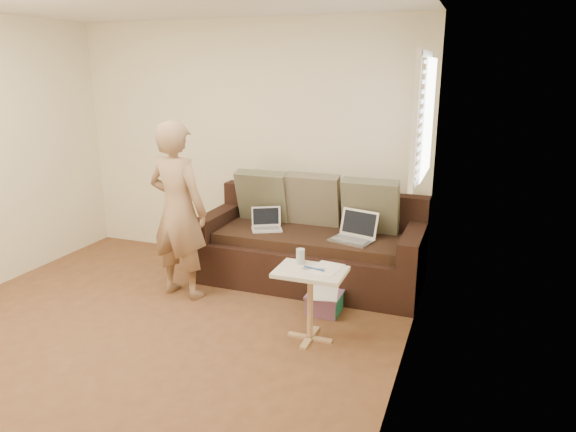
{
  "coord_description": "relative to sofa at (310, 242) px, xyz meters",
  "views": [
    {
      "loc": [
        2.41,
        -2.95,
        2.09
      ],
      "look_at": [
        0.8,
        1.4,
        0.78
      ],
      "focal_mm": 32.6,
      "sensor_mm": 36.0,
      "label": 1
    }
  ],
  "objects": [
    {
      "name": "side_table",
      "position": [
        0.37,
        -1.13,
        -0.13
      ],
      "size": [
        0.54,
        0.38,
        0.59
      ],
      "primitive_type": null,
      "color": "silver",
      "rests_on": "ground"
    },
    {
      "name": "pillow_right",
      "position": [
        0.55,
        0.19,
        0.37
      ],
      "size": [
        0.55,
        0.28,
        0.57
      ],
      "primitive_type": null,
      "rotation": [
        0.26,
        0.0,
        0.0
      ],
      "color": "#575841",
      "rests_on": "sofa"
    },
    {
      "name": "striped_box",
      "position": [
        0.34,
        -0.63,
        -0.33
      ],
      "size": [
        0.3,
        0.3,
        0.19
      ],
      "primitive_type": null,
      "color": "#CD1E82",
      "rests_on": "ground"
    },
    {
      "name": "wall_back",
      "position": [
        -0.9,
        0.48,
        0.87
      ],
      "size": [
        4.0,
        0.0,
        4.0
      ],
      "primitive_type": "plane",
      "rotation": [
        1.57,
        0.0,
        0.0
      ],
      "color": "#F0E8BC",
      "rests_on": "ground"
    },
    {
      "name": "pillow_left",
      "position": [
        -0.6,
        0.22,
        0.37
      ],
      "size": [
        0.55,
        0.29,
        0.57
      ],
      "primitive_type": null,
      "rotation": [
        0.28,
        0.0,
        0.0
      ],
      "color": "#575841",
      "rests_on": "sofa"
    },
    {
      "name": "floor",
      "position": [
        -0.9,
        -1.77,
        -0.42
      ],
      "size": [
        4.5,
        4.5,
        0.0
      ],
      "primitive_type": "plane",
      "color": "brown",
      "rests_on": "ground"
    },
    {
      "name": "wall_right",
      "position": [
        1.1,
        -1.77,
        0.87
      ],
      "size": [
        0.0,
        4.5,
        4.5
      ],
      "primitive_type": "plane",
      "rotation": [
        1.57,
        0.0,
        -1.57
      ],
      "color": "#F0E8BC",
      "rests_on": "ground"
    },
    {
      "name": "laptop_silver",
      "position": [
        0.44,
        -0.12,
        0.1
      ],
      "size": [
        0.44,
        0.37,
        0.26
      ],
      "primitive_type": null,
      "rotation": [
        0.0,
        0.0,
        -0.27
      ],
      "color": "#B7BABC",
      "rests_on": "sofa"
    },
    {
      "name": "window_blinds",
      "position": [
        1.05,
        -0.27,
        1.28
      ],
      "size": [
        0.12,
        0.88,
        1.08
      ],
      "primitive_type": null,
      "color": "white",
      "rests_on": "wall_right"
    },
    {
      "name": "scissors",
      "position": [
        0.39,
        -1.11,
        0.17
      ],
      "size": [
        0.2,
        0.15,
        0.02
      ],
      "primitive_type": null,
      "rotation": [
        0.0,
        0.0,
        0.33
      ],
      "color": "silver",
      "rests_on": "side_table"
    },
    {
      "name": "paper_on_table",
      "position": [
        0.47,
        -1.07,
        0.17
      ],
      "size": [
        0.25,
        0.33,
        0.0
      ],
      "primitive_type": null,
      "rotation": [
        0.0,
        0.0,
        -0.14
      ],
      "color": "white",
      "rests_on": "side_table"
    },
    {
      "name": "drinking_glass",
      "position": [
        0.24,
        -1.02,
        0.23
      ],
      "size": [
        0.07,
        0.07,
        0.12
      ],
      "primitive_type": null,
      "color": "silver",
      "rests_on": "side_table"
    },
    {
      "name": "pillow_mid",
      "position": [
        -0.05,
        0.25,
        0.37
      ],
      "size": [
        0.55,
        0.27,
        0.57
      ],
      "primitive_type": null,
      "rotation": [
        0.24,
        0.0,
        0.0
      ],
      "color": "brown",
      "rests_on": "sofa"
    },
    {
      "name": "sofa",
      "position": [
        0.0,
        0.0,
        0.0
      ],
      "size": [
        2.2,
        0.95,
        0.85
      ],
      "primitive_type": null,
      "color": "black",
      "rests_on": "ground"
    },
    {
      "name": "person",
      "position": [
        -1.05,
        -0.73,
        0.41
      ],
      "size": [
        0.66,
        0.49,
        1.67
      ],
      "primitive_type": "imported",
      "rotation": [
        0.0,
        0.0,
        3.01
      ],
      "color": "#90704E",
      "rests_on": "ground"
    },
    {
      "name": "laptop_white",
      "position": [
        -0.44,
        -0.07,
        0.1
      ],
      "size": [
        0.36,
        0.33,
        0.22
      ],
      "primitive_type": null,
      "rotation": [
        0.0,
        0.0,
        0.49
      ],
      "color": "white",
      "rests_on": "sofa"
    }
  ]
}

